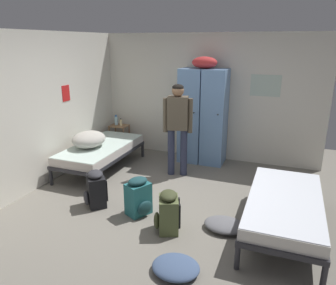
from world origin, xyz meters
name	(u,v)px	position (x,y,z in m)	size (l,w,h in m)	color
ground_plane	(162,209)	(0.00, 0.00, 0.00)	(7.77, 7.77, 0.00)	slate
room_backdrop	(127,105)	(-1.15, 1.19, 1.25)	(4.52, 4.92, 2.51)	silver
locker_bank	(203,114)	(0.00, 2.15, 0.97)	(0.90, 0.55, 2.07)	#6B93C6
shelf_unit	(120,135)	(-1.90, 2.17, 0.35)	(0.38, 0.30, 0.57)	#99704C
bed_right	(284,205)	(1.65, 0.02, 0.38)	(0.90, 1.90, 0.49)	#28282D
bed_left_rear	(101,150)	(-1.65, 1.02, 0.38)	(0.90, 1.90, 0.49)	#28282D
bedding_heap	(89,139)	(-1.78, 0.85, 0.63)	(0.57, 0.67, 0.29)	#B7B2A8
person_traveler	(178,122)	(-0.23, 1.31, 0.99)	(0.51, 0.29, 1.65)	#2D334C
water_bottle	(116,120)	(-1.98, 2.19, 0.67)	(0.07, 0.07, 0.22)	#B2DBEA
lotion_bottle	(121,122)	(-1.83, 2.13, 0.65)	(0.05, 0.05, 0.17)	beige
backpack_olive	(168,212)	(0.27, -0.48, 0.26)	(0.40, 0.39, 0.55)	#566038
backpack_teal	(139,197)	(-0.26, -0.23, 0.26)	(0.41, 0.39, 0.55)	#23666B
backpack_black	(96,189)	(-0.96, -0.24, 0.26)	(0.42, 0.42, 0.55)	black
clothes_pile_denim	(176,267)	(0.64, -1.19, 0.06)	(0.51, 0.45, 0.12)	#42567A
clothes_pile_grey	(225,225)	(0.95, -0.19, 0.06)	(0.54, 0.42, 0.12)	slate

